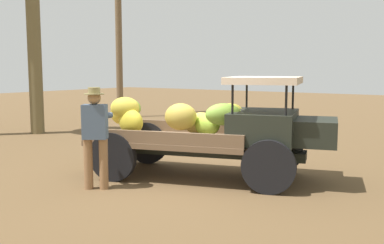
{
  "coord_description": "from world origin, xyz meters",
  "views": [
    {
      "loc": [
        4.47,
        -6.67,
        2.03
      ],
      "look_at": [
        -0.3,
        0.1,
        1.03
      ],
      "focal_mm": 41.64,
      "sensor_mm": 36.0,
      "label": 1
    }
  ],
  "objects": [
    {
      "name": "ground_plane",
      "position": [
        0.0,
        0.0,
        0.0
      ],
      "size": [
        60.0,
        60.0,
        0.0
      ],
      "primitive_type": "plane",
      "color": "brown"
    },
    {
      "name": "truck",
      "position": [
        0.16,
        0.25,
        0.92
      ],
      "size": [
        4.66,
        2.82,
        1.89
      ],
      "rotation": [
        0.0,
        0.0,
        0.31
      ],
      "color": "black",
      "rests_on": "ground"
    },
    {
      "name": "farmer",
      "position": [
        -1.11,
        -1.58,
        0.98
      ],
      "size": [
        0.58,
        0.55,
        1.72
      ],
      "rotation": [
        0.0,
        0.0,
        2.17
      ],
      "color": "#906743",
      "rests_on": "ground"
    },
    {
      "name": "wooden_crate",
      "position": [
        -2.24,
        -0.29,
        0.2
      ],
      "size": [
        0.6,
        0.57,
        0.39
      ],
      "primitive_type": "cube",
      "rotation": [
        0.0,
        0.0,
        2.7
      ],
      "color": "olive",
      "rests_on": "ground"
    }
  ]
}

